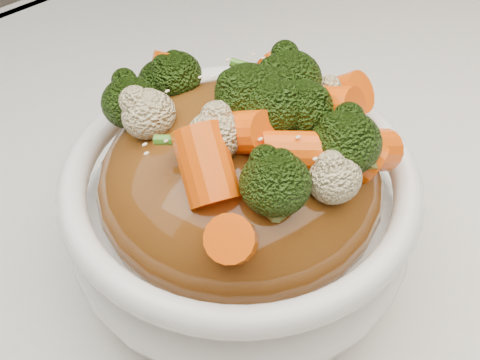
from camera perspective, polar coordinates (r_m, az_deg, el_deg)
tablecloth at (r=0.54m, az=-4.50°, el=-6.85°), size 1.20×0.80×0.04m
bowl at (r=0.48m, az=-0.00°, el=-3.06°), size 0.30×0.30×0.10m
sauce_base at (r=0.45m, az=-0.00°, el=-0.30°), size 0.24×0.24×0.11m
carrots at (r=0.40m, az=-0.00°, el=6.58°), size 0.24×0.24×0.06m
broccoli at (r=0.40m, az=-0.00°, el=6.46°), size 0.24×0.24×0.05m
cauliflower at (r=0.41m, az=-0.00°, el=6.21°), size 0.24×0.24×0.04m
scallions at (r=0.40m, az=-0.00°, el=6.70°), size 0.18×0.18×0.02m
sesame_seeds at (r=0.40m, az=-0.00°, el=6.70°), size 0.21×0.21×0.01m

